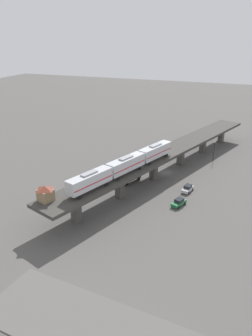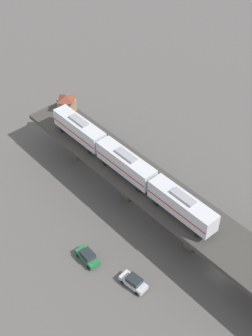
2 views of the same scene
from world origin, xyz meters
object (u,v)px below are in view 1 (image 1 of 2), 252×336
at_px(signal_hut, 45,193).
at_px(street_car_silver, 188,188).
at_px(delivery_truck, 130,176).
at_px(street_car_green, 179,202).
at_px(subway_train, 126,164).
at_px(street_lamp, 214,150).

height_order(signal_hut, street_car_silver, signal_hut).
bearing_deg(delivery_truck, street_car_green, 151.30).
bearing_deg(subway_train, street_car_silver, -146.80).
bearing_deg(street_lamp, subway_train, 62.76).
height_order(signal_hut, delivery_truck, signal_hut).
distance_m(subway_train, delivery_truck, 12.65).
xyz_separation_m(subway_train, street_lamp, (-17.88, -34.74, -5.37)).
height_order(street_car_silver, street_lamp, street_lamp).
xyz_separation_m(signal_hut, delivery_truck, (-8.25, -29.04, -6.98)).
height_order(subway_train, delivery_truck, subway_train).
bearing_deg(signal_hut, delivery_truck, -105.87).
bearing_deg(street_lamp, signal_hut, 62.08).
relative_size(signal_hut, delivery_truck, 0.55).
bearing_deg(street_lamp, delivery_truck, 50.83).
height_order(street_car_green, delivery_truck, delivery_truck).
relative_size(subway_train, street_lamp, 5.19).
bearing_deg(street_lamp, street_car_green, 82.93).
bearing_deg(street_car_silver, signal_hut, 48.88).
relative_size(street_car_silver, delivery_truck, 0.62).
xyz_separation_m(subway_train, delivery_truck, (2.52, -9.70, -7.72)).
distance_m(street_car_green, delivery_truck, 18.48).
bearing_deg(signal_hut, subway_train, -119.11).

